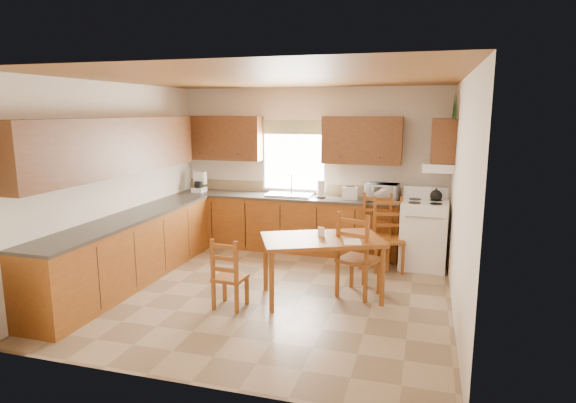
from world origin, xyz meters
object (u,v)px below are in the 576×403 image
(chair_far_right, at_px, (389,235))
(stove, at_px, (424,235))
(dining_table, at_px, (322,268))
(chair_far_left, at_px, (376,232))
(chair_near_left, at_px, (230,273))
(chair_near_right, at_px, (359,254))
(microwave, at_px, (382,192))

(chair_far_right, bearing_deg, stove, 20.60)
(dining_table, relative_size, chair_far_left, 1.34)
(dining_table, height_order, chair_near_left, chair_near_left)
(dining_table, bearing_deg, chair_far_left, 45.75)
(chair_near_left, bearing_deg, chair_near_right, -146.75)
(dining_table, bearing_deg, stove, 29.01)
(stove, height_order, dining_table, stove)
(chair_near_left, height_order, chair_near_right, chair_near_right)
(chair_far_right, bearing_deg, microwave, 94.40)
(chair_near_left, xyz_separation_m, chair_far_left, (1.50, 2.02, 0.12))
(dining_table, bearing_deg, chair_near_right, 2.68)
(chair_near_left, distance_m, chair_far_right, 2.55)
(chair_near_left, relative_size, chair_far_right, 0.81)
(microwave, bearing_deg, chair_far_right, -67.95)
(chair_far_right, bearing_deg, chair_far_left, 140.64)
(dining_table, relative_size, chair_near_right, 1.34)
(microwave, relative_size, chair_near_left, 0.54)
(dining_table, bearing_deg, chair_far_right, 37.23)
(stove, relative_size, chair_near_right, 0.90)
(stove, height_order, chair_far_right, chair_far_right)
(microwave, relative_size, chair_near_right, 0.42)
(stove, bearing_deg, microwave, 156.24)
(stove, distance_m, dining_table, 2.02)
(dining_table, relative_size, chair_far_right, 1.37)
(microwave, height_order, chair_far_left, microwave)
(dining_table, xyz_separation_m, chair_near_right, (0.43, 0.22, 0.15))
(stove, height_order, chair_far_left, chair_far_left)
(chair_far_left, bearing_deg, dining_table, -111.33)
(chair_near_left, relative_size, chair_near_right, 0.79)
(chair_near_right, bearing_deg, chair_near_left, 49.95)
(dining_table, distance_m, chair_far_left, 1.52)
(stove, distance_m, chair_far_left, 0.72)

